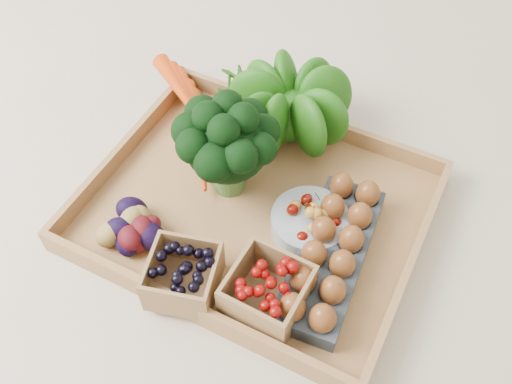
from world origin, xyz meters
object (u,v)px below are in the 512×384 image
at_px(tray, 256,211).
at_px(broccoli, 228,160).
at_px(cherry_bowl, 310,222).
at_px(egg_carton, 331,256).

bearing_deg(tray, broccoli, 160.50).
height_order(broccoli, cherry_bowl, broccoli).
xyz_separation_m(cherry_bowl, egg_carton, (0.06, -0.04, -0.00)).
bearing_deg(tray, cherry_bowl, 1.72).
bearing_deg(egg_carton, tray, 159.97).
xyz_separation_m(broccoli, egg_carton, (0.22, -0.06, -0.05)).
bearing_deg(broccoli, cherry_bowl, -6.97).
xyz_separation_m(tray, broccoli, (-0.06, 0.02, 0.08)).
distance_m(broccoli, cherry_bowl, 0.17).
bearing_deg(egg_carton, cherry_bowl, 136.50).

